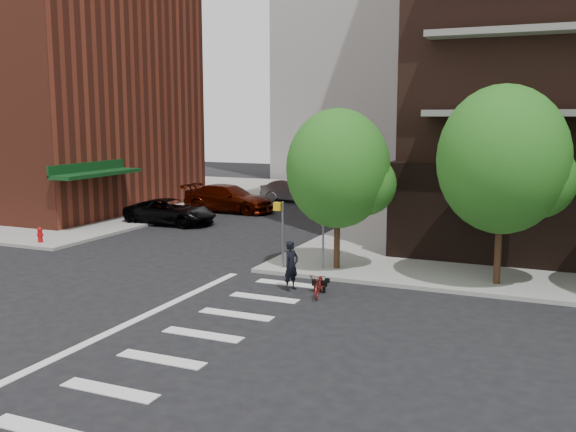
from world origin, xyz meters
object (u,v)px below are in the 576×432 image
parked_car_maroon (229,198)px  scooter (319,284)px  parked_car_black (171,212)px  dog_walker (291,266)px  parked_car_silver (295,191)px  fire_hydrant (40,234)px

parked_car_maroon → scooter: 19.96m
parked_car_black → parked_car_maroon: parked_car_maroon is taller
dog_walker → parked_car_black: bearing=68.8°
parked_car_silver → scooter: 24.23m
fire_hydrant → parked_car_maroon: (3.00, 13.03, 0.31)m
parked_car_maroon → parked_car_black: bearing=173.9°
parked_car_maroon → fire_hydrant: bearing=168.1°
fire_hydrant → dog_walker: size_ratio=0.42×
parked_car_maroon → dog_walker: bearing=-143.8°
parked_car_black → parked_car_maroon: bearing=-9.3°
scooter → dog_walker: size_ratio=0.90×
parked_car_black → scooter: bearing=-131.1°
fire_hydrant → parked_car_silver: bearing=75.4°
parked_car_silver → scooter: size_ratio=3.12×
fire_hydrant → scooter: 15.36m
fire_hydrant → scooter: (15.10, -2.84, -0.14)m
parked_car_black → scooter: size_ratio=3.33×
parked_car_silver → fire_hydrant: bearing=168.1°
scooter → dog_walker: (-1.17, 0.35, 0.46)m
dog_walker → scooter: bearing=-87.0°
parked_car_black → parked_car_maroon: size_ratio=0.87×
fire_hydrant → parked_car_black: 7.83m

